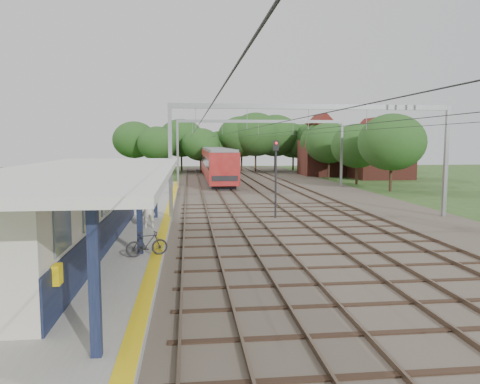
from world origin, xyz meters
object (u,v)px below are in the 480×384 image
signal_post (276,168)px  person (148,208)px  train (214,161)px  bicycle (147,244)px

signal_post → person: bearing=-141.2°
train → signal_post: bearing=-87.0°
person → bicycle: (0.44, -6.15, -0.52)m
person → bicycle: person is taller
bicycle → signal_post: size_ratio=0.34×
bicycle → train: 45.07m
person → train: (5.54, 38.61, 0.82)m
bicycle → signal_post: (6.95, 10.00, 2.34)m
person → bicycle: bearing=70.6°
bicycle → train: bearing=-24.2°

